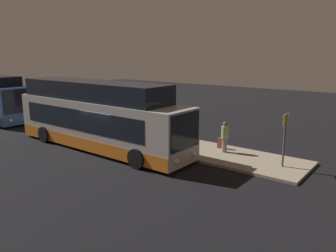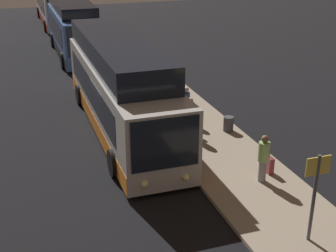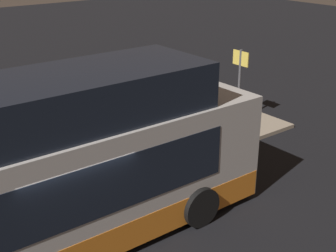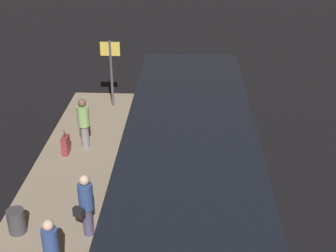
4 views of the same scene
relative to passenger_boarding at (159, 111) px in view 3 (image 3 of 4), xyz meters
name	(u,v)px [view 3 (image 3 of 4)]	position (x,y,z in m)	size (l,w,h in m)	color
ground	(66,252)	(-5.36, -3.73, -1.08)	(80.00, 80.00, 0.00)	black
platform	(12,189)	(-5.36, -0.37, -1.01)	(20.00, 3.53, 0.14)	gray
passenger_boarding	(159,111)	(0.00, 0.00, 0.00)	(0.43, 0.43, 1.73)	gray
passenger_with_bags	(49,155)	(-4.43, -0.98, 0.00)	(0.62, 0.54, 1.73)	#4C476B
suitcase	(139,127)	(-0.48, 0.54, -0.63)	(0.46, 0.19, 0.85)	maroon
sign_post	(240,75)	(3.41, -0.40, 0.77)	(0.10, 0.75, 2.65)	#4C4C51
trash_bin	(26,153)	(-4.42, 0.81, -0.61)	(0.44, 0.44, 0.65)	#3F3F44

